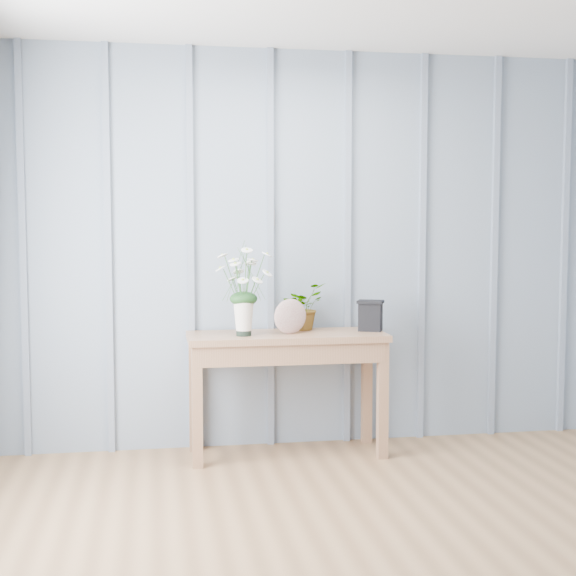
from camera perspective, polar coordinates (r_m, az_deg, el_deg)
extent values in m
cube|color=#818FA2|center=(5.11, 1.50, 2.76)|extent=(4.00, 0.01, 2.50)
cube|color=#A6A6AA|center=(5.05, -1.11, 5.00)|extent=(0.03, 0.01, 0.10)
cube|color=gray|center=(5.06, -18.33, 2.50)|extent=(0.04, 0.03, 2.50)
cube|color=gray|center=(5.01, -12.66, 2.61)|extent=(0.04, 0.03, 2.50)
cube|color=gray|center=(5.01, -6.94, 2.69)|extent=(0.04, 0.03, 2.50)
cube|color=gray|center=(5.06, -1.26, 2.74)|extent=(0.04, 0.03, 2.50)
cube|color=gray|center=(5.15, 4.25, 2.76)|extent=(0.04, 0.03, 2.50)
cube|color=gray|center=(5.30, 9.51, 2.76)|extent=(0.04, 0.03, 2.50)
cube|color=gray|center=(5.48, 14.46, 2.74)|extent=(0.04, 0.03, 2.50)
cube|color=gray|center=(5.70, 19.05, 2.70)|extent=(0.04, 0.03, 2.50)
cube|color=#8B6144|center=(4.88, -0.10, -3.47)|extent=(1.20, 0.45, 0.04)
cube|color=#8B6144|center=(4.89, -0.10, -4.40)|extent=(1.13, 0.42, 0.12)
cube|color=#8B6144|center=(4.71, -6.47, -8.43)|extent=(0.06, 0.06, 0.71)
cube|color=#8B6144|center=(4.89, 6.74, -7.93)|extent=(0.06, 0.06, 0.71)
cube|color=#8B6144|center=(5.06, -6.71, -7.52)|extent=(0.06, 0.06, 0.71)
cube|color=#8B6144|center=(5.23, 5.62, -7.10)|extent=(0.06, 0.06, 0.71)
cylinder|color=black|center=(4.77, -3.17, -3.06)|extent=(0.09, 0.09, 0.06)
cone|color=white|center=(4.76, -3.17, -2.03)|extent=(0.16, 0.16, 0.21)
ellipsoid|color=#163B19|center=(4.75, -3.18, -0.77)|extent=(0.17, 0.14, 0.09)
imported|color=#163B19|center=(5.01, 1.07, -1.33)|extent=(0.35, 0.35, 0.29)
ellipsoid|color=brown|center=(4.83, 0.16, -2.03)|extent=(0.22, 0.12, 0.21)
cube|color=black|center=(4.99, 5.88, -2.07)|extent=(0.17, 0.15, 0.17)
cube|color=black|center=(4.98, 5.89, -0.98)|extent=(0.19, 0.18, 0.02)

